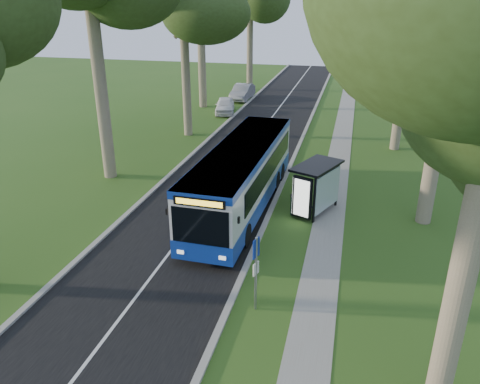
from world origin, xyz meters
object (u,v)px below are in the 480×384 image
object	(u,v)px
bus	(242,177)
litter_bin	(296,205)
car_white	(225,105)
bus_stop_sign	(256,266)
bus_shelter	(318,182)
car_silver	(242,92)

from	to	relation	value
bus	litter_bin	xyz separation A→B (m)	(2.81, -0.08, -1.20)
car_white	bus	bearing A→B (deg)	-84.93
bus	car_white	size ratio (longest dim) A/B	2.98
bus	bus_stop_sign	xyz separation A→B (m)	(2.46, -8.20, 0.04)
bus_shelter	car_white	distance (m)	22.83
bus_stop_sign	bus_shelter	distance (m)	8.47
bus	car_white	distance (m)	21.49
car_white	car_silver	bearing A→B (deg)	75.79
bus_shelter	car_silver	distance (m)	28.64
bus_stop_sign	litter_bin	size ratio (longest dim) A/B	2.75
bus	car_white	world-z (taller)	bus
bus_stop_sign	litter_bin	xyz separation A→B (m)	(0.35, 8.12, -1.24)
bus	bus_stop_sign	distance (m)	8.56
litter_bin	bus_shelter	bearing A→B (deg)	12.79
bus	litter_bin	distance (m)	3.06
bus_stop_sign	litter_bin	world-z (taller)	bus_stop_sign
bus_stop_sign	car_white	xyz separation A→B (m)	(-9.06, 28.63, -1.04)
bus_shelter	car_silver	size ratio (longest dim) A/B	0.69
bus	car_silver	bearing A→B (deg)	105.11
bus_shelter	bus_stop_sign	bearing A→B (deg)	-76.57
bus	car_silver	distance (m)	27.64
bus	car_silver	world-z (taller)	bus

